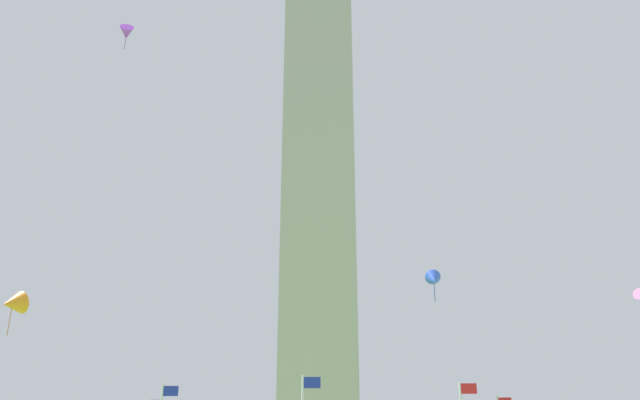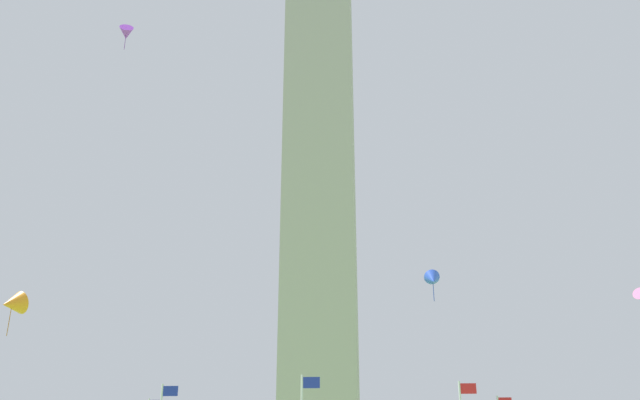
{
  "view_description": "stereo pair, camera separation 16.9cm",
  "coord_description": "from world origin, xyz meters",
  "px_view_note": "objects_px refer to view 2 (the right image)",
  "views": [
    {
      "loc": [
        4.02,
        -53.62,
        2.03
      ],
      "look_at": [
        0.0,
        0.0,
        23.54
      ],
      "focal_mm": 37.52,
      "sensor_mm": 36.0,
      "label": 1
    },
    {
      "loc": [
        4.19,
        -53.6,
        2.03
      ],
      "look_at": [
        0.0,
        0.0,
        23.54
      ],
      "focal_mm": 37.52,
      "sensor_mm": 36.0,
      "label": 2
    }
  ],
  "objects_px": {
    "obelisk_monument": "(320,160)",
    "kite_orange_delta": "(12,304)",
    "kite_blue_delta": "(433,279)",
    "kite_purple_delta": "(126,33)"
  },
  "relations": [
    {
      "from": "obelisk_monument",
      "to": "kite_orange_delta",
      "type": "distance_m",
      "value": 28.55
    },
    {
      "from": "kite_blue_delta",
      "to": "kite_purple_delta",
      "type": "bearing_deg",
      "value": 166.31
    },
    {
      "from": "obelisk_monument",
      "to": "kite_blue_delta",
      "type": "distance_m",
      "value": 24.23
    },
    {
      "from": "obelisk_monument",
      "to": "kite_blue_delta",
      "type": "xyz_separation_m",
      "value": [
        7.66,
        -16.86,
        -15.63
      ]
    },
    {
      "from": "kite_orange_delta",
      "to": "kite_blue_delta",
      "type": "bearing_deg",
      "value": -2.25
    },
    {
      "from": "kite_blue_delta",
      "to": "obelisk_monument",
      "type": "bearing_deg",
      "value": 114.44
    },
    {
      "from": "kite_orange_delta",
      "to": "kite_purple_delta",
      "type": "distance_m",
      "value": 22.92
    },
    {
      "from": "kite_orange_delta",
      "to": "kite_purple_delta",
      "type": "xyz_separation_m",
      "value": [
        2.96,
        4.36,
        22.31
      ]
    },
    {
      "from": "kite_blue_delta",
      "to": "kite_purple_delta",
      "type": "distance_m",
      "value": 31.22
    },
    {
      "from": "kite_blue_delta",
      "to": "kite_orange_delta",
      "type": "distance_m",
      "value": 24.89
    }
  ]
}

